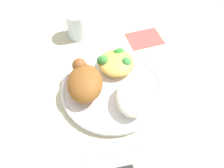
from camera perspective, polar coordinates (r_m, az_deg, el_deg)
The scene contains 8 objects.
ground_plane at distance 0.56m, azimuth 0.00°, elevation -1.78°, with size 2.00×2.00×0.00m, color beige.
plate at distance 0.55m, azimuth 0.00°, elevation -1.18°, with size 0.27×0.27×0.02m.
roasted_chicken at distance 0.52m, azimuth -7.49°, elevation 0.63°, with size 0.12×0.09×0.06m.
rice_pile at distance 0.50m, azimuth 5.28°, elevation -3.80°, with size 0.10×0.08×0.04m, color silver.
mac_cheese_with_broccoli at distance 0.57m, azimuth 0.96°, elevation 6.04°, with size 0.10×0.10×0.05m.
fork at distance 0.48m, azimuth -0.42°, elevation -18.46°, with size 0.03×0.14×0.01m.
water_glass at distance 0.69m, azimuth -9.35°, elevation 15.60°, with size 0.07×0.07×0.08m, color silver.
napkin at distance 0.70m, azimuth 8.88°, elevation 12.12°, with size 0.08×0.11×0.00m, color #DB4C47.
Camera 1 is at (-0.32, 0.02, 0.46)m, focal length 33.71 mm.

